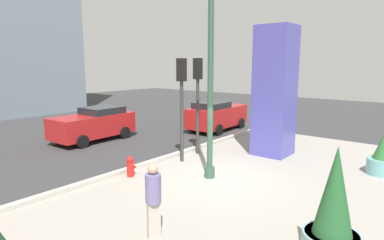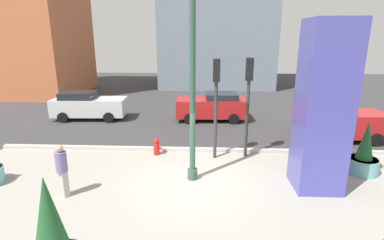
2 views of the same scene
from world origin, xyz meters
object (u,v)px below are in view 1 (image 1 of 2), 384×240
object	(u,v)px
traffic_light_corner	(182,93)
potted_plant_by_pillar	(333,219)
potted_plant_near_left	(383,157)
pedestrian_on_sidewalk	(153,197)
fire_hydrant	(130,167)
traffic_light_far_side	(198,90)
potted_plant_near_right	(270,128)
art_pillar_blue	(275,92)
car_curb_east	(94,124)
car_passing_lane	(217,115)
lamp_post	(210,81)

from	to	relation	value
traffic_light_corner	potted_plant_by_pillar	bearing A→B (deg)	-116.87
potted_plant_near_left	pedestrian_on_sidewalk	distance (m)	8.96
fire_hydrant	traffic_light_far_side	bearing A→B (deg)	0.27
potted_plant_near_right	pedestrian_on_sidewalk	bearing A→B (deg)	-168.14
potted_plant_by_pillar	traffic_light_corner	size ratio (longest dim) A/B	0.59
art_pillar_blue	potted_plant_by_pillar	xyz separation A→B (m)	(-6.88, -4.50, -1.79)
potted_plant_near_left	potted_plant_near_right	bearing A→B (deg)	67.95
fire_hydrant	traffic_light_corner	size ratio (longest dim) A/B	0.18
traffic_light_far_side	pedestrian_on_sidewalk	bearing A→B (deg)	-149.69
potted_plant_near_left	traffic_light_far_side	world-z (taller)	traffic_light_far_side
potted_plant_by_pillar	fire_hydrant	xyz separation A→B (m)	(0.95, 7.14, -0.63)
traffic_light_far_side	traffic_light_corner	world-z (taller)	traffic_light_far_side
art_pillar_blue	car_curb_east	bearing A→B (deg)	111.73
car_curb_east	pedestrian_on_sidewalk	world-z (taller)	pedestrian_on_sidewalk
car_passing_lane	traffic_light_far_side	bearing A→B (deg)	-154.04
potted_plant_near_right	traffic_light_corner	world-z (taller)	traffic_light_corner
fire_hydrant	car_curb_east	distance (m)	6.43
art_pillar_blue	traffic_light_far_side	xyz separation A→B (m)	(-2.04, 2.65, 0.08)
potted_plant_by_pillar	traffic_light_far_side	bearing A→B (deg)	55.90
art_pillar_blue	pedestrian_on_sidewalk	bearing A→B (deg)	-172.88
potted_plant_by_pillar	potted_plant_near_left	bearing A→B (deg)	1.73
fire_hydrant	car_passing_lane	world-z (taller)	car_passing_lane
traffic_light_far_side	pedestrian_on_sidewalk	size ratio (longest dim) A/B	2.37
lamp_post	art_pillar_blue	distance (m)	4.30
pedestrian_on_sidewalk	traffic_light_far_side	bearing A→B (deg)	30.31
art_pillar_blue	potted_plant_near_right	xyz separation A→B (m)	(2.21, 1.18, -2.07)
potted_plant_near_left	fire_hydrant	size ratio (longest dim) A/B	2.12
potted_plant_near_left	car_passing_lane	xyz separation A→B (m)	(2.93, 9.36, 0.27)
car_curb_east	potted_plant_by_pillar	bearing A→B (deg)	-104.98
lamp_post	potted_plant_near_left	distance (m)	6.88
potted_plant_by_pillar	fire_hydrant	bearing A→B (deg)	82.42
fire_hydrant	car_passing_lane	distance (m)	9.20
potted_plant_near_right	car_curb_east	size ratio (longest dim) A/B	0.48
potted_plant_near_left	art_pillar_blue	bearing A→B (deg)	89.89
lamp_post	fire_hydrant	world-z (taller)	lamp_post
potted_plant_by_pillar	car_passing_lane	size ratio (longest dim) A/B	0.57
lamp_post	potted_plant_by_pillar	bearing A→B (deg)	-118.43
art_pillar_blue	car_passing_lane	world-z (taller)	art_pillar_blue
potted_plant_by_pillar	potted_plant_near_left	xyz separation A→B (m)	(6.87, 0.21, -0.37)
fire_hydrant	art_pillar_blue	bearing A→B (deg)	-23.92
traffic_light_far_side	pedestrian_on_sidewalk	distance (m)	7.55
traffic_light_far_side	car_passing_lane	bearing A→B (deg)	25.96
art_pillar_blue	potted_plant_by_pillar	distance (m)	8.42
lamp_post	traffic_light_corner	size ratio (longest dim) A/B	1.66
potted_plant_by_pillar	traffic_light_far_side	xyz separation A→B (m)	(4.84, 7.15, 1.87)
art_pillar_blue	pedestrian_on_sidewalk	distance (m)	8.61
lamp_post	car_passing_lane	bearing A→B (deg)	33.23
lamp_post	car_curb_east	distance (m)	8.57
lamp_post	traffic_light_far_side	size ratio (longest dim) A/B	1.64
traffic_light_corner	fire_hydrant	bearing A→B (deg)	175.15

